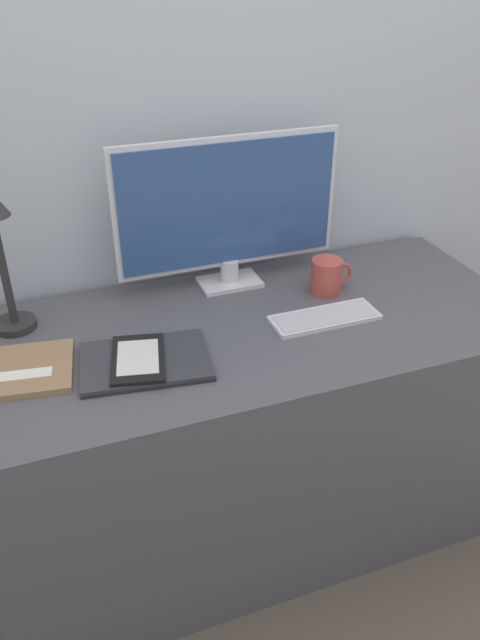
# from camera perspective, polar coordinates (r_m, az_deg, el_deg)

# --- Properties ---
(ground_plane) EXTENTS (10.00, 10.00, 0.00)m
(ground_plane) POSITION_cam_1_polar(r_m,az_deg,el_deg) (1.94, 3.48, -21.47)
(ground_plane) COLOR brown
(wall_back) EXTENTS (3.60, 0.05, 2.40)m
(wall_back) POSITION_cam_1_polar(r_m,az_deg,el_deg) (1.75, -3.15, 19.91)
(wall_back) COLOR #B2BCC6
(wall_back) RESTS_ON ground_plane
(desk) EXTENTS (1.44, 0.64, 0.70)m
(desk) POSITION_cam_1_polar(r_m,az_deg,el_deg) (1.81, 1.21, -9.81)
(desk) COLOR #4C4C51
(desk) RESTS_ON ground_plane
(monitor) EXTENTS (0.63, 0.11, 0.42)m
(monitor) POSITION_cam_1_polar(r_m,az_deg,el_deg) (1.70, -1.06, 10.09)
(monitor) COLOR silver
(monitor) RESTS_ON desk
(keyboard) EXTENTS (0.29, 0.10, 0.01)m
(keyboard) POSITION_cam_1_polar(r_m,az_deg,el_deg) (1.63, 7.75, 0.23)
(keyboard) COLOR silver
(keyboard) RESTS_ON desk
(laptop) EXTENTS (0.32, 0.24, 0.02)m
(laptop) POSITION_cam_1_polar(r_m,az_deg,el_deg) (1.46, -8.66, -3.77)
(laptop) COLOR #232328
(laptop) RESTS_ON desk
(ereader) EXTENTS (0.16, 0.22, 0.01)m
(ereader) POSITION_cam_1_polar(r_m,az_deg,el_deg) (1.45, -9.31, -3.49)
(ereader) COLOR black
(ereader) RESTS_ON laptop
(notebook) EXTENTS (0.24, 0.23, 0.02)m
(notebook) POSITION_cam_1_polar(r_m,az_deg,el_deg) (1.50, -19.11, -4.34)
(notebook) COLOR #93704C
(notebook) RESTS_ON desk
(coffee_mug) EXTENTS (0.12, 0.09, 0.10)m
(coffee_mug) POSITION_cam_1_polar(r_m,az_deg,el_deg) (1.75, 7.97, 4.00)
(coffee_mug) COLOR #B7473D
(coffee_mug) RESTS_ON desk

